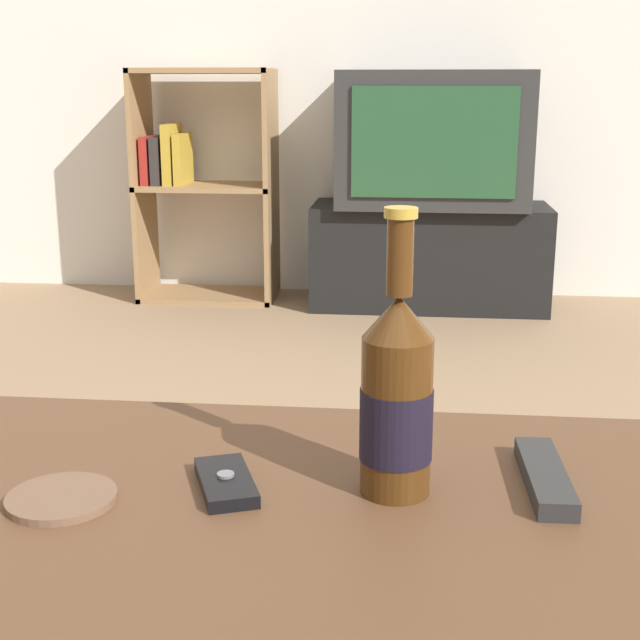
{
  "coord_description": "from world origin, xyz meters",
  "views": [
    {
      "loc": [
        0.2,
        -0.74,
        0.86
      ],
      "look_at": [
        0.09,
        0.4,
        0.56
      ],
      "focal_mm": 50.0,
      "sensor_mm": 36.0,
      "label": 1
    }
  ],
  "objects_px": {
    "television": "(433,139)",
    "remote_control": "(545,477)",
    "cell_phone": "(226,482)",
    "tv_stand": "(429,256)",
    "bookshelf": "(198,180)",
    "beer_bottle": "(397,398)"
  },
  "relations": [
    {
      "from": "television",
      "to": "remote_control",
      "type": "distance_m",
      "value": 2.64
    },
    {
      "from": "television",
      "to": "cell_phone",
      "type": "relative_size",
      "value": 5.95
    },
    {
      "from": "television",
      "to": "tv_stand",
      "type": "bearing_deg",
      "value": 90.0
    },
    {
      "from": "bookshelf",
      "to": "cell_phone",
      "type": "bearing_deg",
      "value": -75.95
    },
    {
      "from": "beer_bottle",
      "to": "remote_control",
      "type": "bearing_deg",
      "value": 10.52
    },
    {
      "from": "television",
      "to": "remote_control",
      "type": "xyz_separation_m",
      "value": [
        0.07,
        -2.63,
        -0.19
      ]
    },
    {
      "from": "tv_stand",
      "to": "television",
      "type": "distance_m",
      "value": 0.46
    },
    {
      "from": "beer_bottle",
      "to": "remote_control",
      "type": "distance_m",
      "value": 0.18
    },
    {
      "from": "tv_stand",
      "to": "remote_control",
      "type": "relative_size",
      "value": 5.49
    },
    {
      "from": "tv_stand",
      "to": "beer_bottle",
      "type": "relative_size",
      "value": 3.15
    },
    {
      "from": "tv_stand",
      "to": "television",
      "type": "relative_size",
      "value": 1.27
    },
    {
      "from": "bookshelf",
      "to": "television",
      "type": "bearing_deg",
      "value": -3.04
    },
    {
      "from": "remote_control",
      "to": "bookshelf",
      "type": "bearing_deg",
      "value": 108.9
    },
    {
      "from": "bookshelf",
      "to": "remote_control",
      "type": "relative_size",
      "value": 5.5
    },
    {
      "from": "tv_stand",
      "to": "bookshelf",
      "type": "height_order",
      "value": "bookshelf"
    },
    {
      "from": "tv_stand",
      "to": "remote_control",
      "type": "height_order",
      "value": "remote_control"
    },
    {
      "from": "beer_bottle",
      "to": "cell_phone",
      "type": "distance_m",
      "value": 0.2
    },
    {
      "from": "cell_phone",
      "to": "tv_stand",
      "type": "bearing_deg",
      "value": 63.6
    },
    {
      "from": "tv_stand",
      "to": "cell_phone",
      "type": "distance_m",
      "value": 2.7
    },
    {
      "from": "bookshelf",
      "to": "cell_phone",
      "type": "height_order",
      "value": "bookshelf"
    },
    {
      "from": "tv_stand",
      "to": "cell_phone",
      "type": "bearing_deg",
      "value": -95.44
    },
    {
      "from": "cell_phone",
      "to": "remote_control",
      "type": "bearing_deg",
      "value": -13.84
    }
  ]
}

